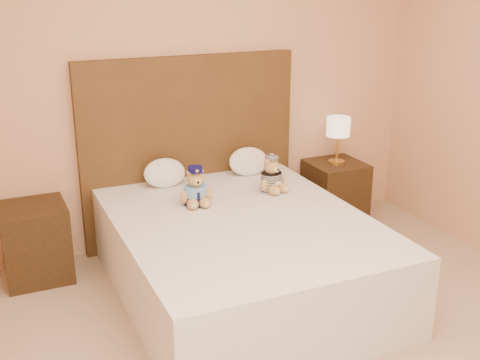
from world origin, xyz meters
The scene contains 10 objects.
room_walls centered at (0.00, 0.46, 1.81)m, with size 4.04×4.52×2.72m.
bed centered at (0.00, 1.20, 0.28)m, with size 1.60×2.00×0.55m.
headboard centered at (0.00, 2.21, 0.75)m, with size 1.75×0.08×1.50m, color #4F3217.
nightstand_left centered at (-1.25, 2.00, 0.28)m, with size 0.45×0.45×0.55m, color #352111.
nightstand_right centered at (1.25, 2.00, 0.28)m, with size 0.45×0.45×0.55m, color #352111.
lamp centered at (1.25, 2.00, 0.85)m, with size 0.20×0.20×0.40m.
teddy_police centered at (-0.19, 1.57, 0.69)m, with size 0.24×0.23×0.28m, color #A67140, non-canonical shape.
teddy_prisoner centered at (0.42, 1.60, 0.68)m, with size 0.24×0.23×0.27m, color #A67140, non-canonical shape.
pillow_left centered at (-0.27, 2.03, 0.66)m, with size 0.32×0.21×0.23m, color white.
pillow_right centered at (0.43, 2.03, 0.67)m, with size 0.33×0.22×0.24m, color white.
Camera 1 is at (-1.51, -2.16, 2.09)m, focal length 45.00 mm.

